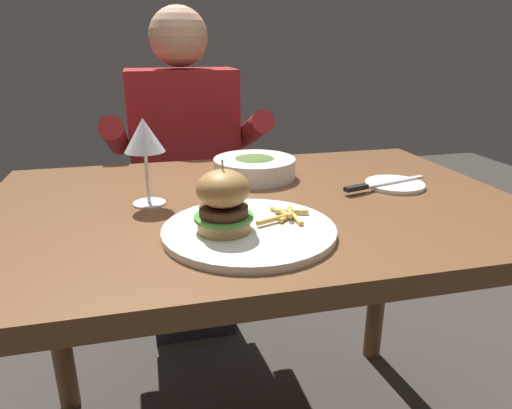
# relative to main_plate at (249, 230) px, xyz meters

# --- Properties ---
(dining_table) EXTENTS (1.14, 0.77, 0.74)m
(dining_table) POSITION_rel_main_plate_xyz_m (0.05, 0.18, -0.11)
(dining_table) COLOR brown
(dining_table) RESTS_ON ground
(main_plate) EXTENTS (0.31, 0.31, 0.01)m
(main_plate) POSITION_rel_main_plate_xyz_m (0.00, 0.00, 0.00)
(main_plate) COLOR white
(main_plate) RESTS_ON dining_table
(burger_sandwich) EXTENTS (0.10, 0.10, 0.13)m
(burger_sandwich) POSITION_rel_main_plate_xyz_m (-0.05, -0.00, 0.06)
(burger_sandwich) COLOR tan
(burger_sandwich) RESTS_ON main_plate
(fries_pile) EXTENTS (0.11, 0.09, 0.02)m
(fries_pile) POSITION_rel_main_plate_xyz_m (0.08, 0.03, 0.01)
(fries_pile) COLOR #EABC5B
(fries_pile) RESTS_ON main_plate
(wine_glass) EXTENTS (0.08, 0.08, 0.18)m
(wine_glass) POSITION_rel_main_plate_xyz_m (-0.17, 0.21, 0.13)
(wine_glass) COLOR silver
(wine_glass) RESTS_ON dining_table
(bread_plate) EXTENTS (0.14, 0.14, 0.01)m
(bread_plate) POSITION_rel_main_plate_xyz_m (0.40, 0.20, -0.00)
(bread_plate) COLOR white
(bread_plate) RESTS_ON dining_table
(table_knife) EXTENTS (0.23, 0.08, 0.01)m
(table_knife) POSITION_rel_main_plate_xyz_m (0.35, 0.18, 0.01)
(table_knife) COLOR silver
(table_knife) RESTS_ON bread_plate
(soup_bowl) EXTENTS (0.20, 0.20, 0.06)m
(soup_bowl) POSITION_rel_main_plate_xyz_m (0.09, 0.35, 0.02)
(soup_bowl) COLOR white
(soup_bowl) RESTS_ON dining_table
(diner_person) EXTENTS (0.51, 0.36, 1.18)m
(diner_person) POSITION_rel_main_plate_xyz_m (-0.04, 0.84, -0.18)
(diner_person) COLOR #282833
(diner_person) RESTS_ON ground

